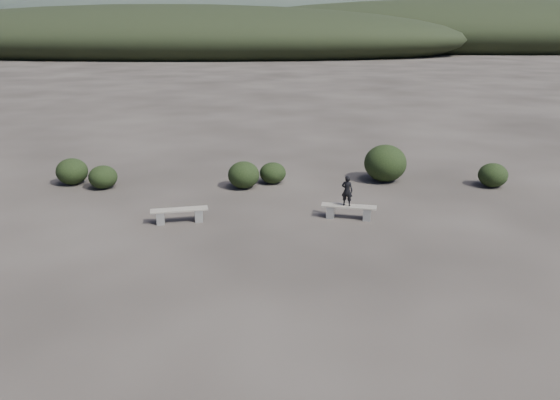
{
  "coord_description": "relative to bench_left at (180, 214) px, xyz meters",
  "views": [
    {
      "loc": [
        1.27,
        -11.84,
        6.22
      ],
      "look_at": [
        0.57,
        3.5,
        1.1
      ],
      "focal_mm": 35.0,
      "sensor_mm": 36.0,
      "label": 1
    }
  ],
  "objects": [
    {
      "name": "ground",
      "position": [
        2.69,
        -4.39,
        -0.28
      ],
      "size": [
        1200.0,
        1200.0,
        0.0
      ],
      "primitive_type": "plane",
      "color": "#2A2521",
      "rests_on": "ground"
    },
    {
      "name": "shrub_a",
      "position": [
        -3.75,
        3.56,
        0.17
      ],
      "size": [
        1.08,
        1.08,
        0.89
      ],
      "primitive_type": "ellipsoid",
      "color": "black",
      "rests_on": "ground"
    },
    {
      "name": "bench_left",
      "position": [
        0.0,
        0.0,
        0.0
      ],
      "size": [
        1.85,
        0.82,
        0.45
      ],
      "rotation": [
        0.0,
        0.0,
        0.25
      ],
      "color": "slate",
      "rests_on": "ground"
    },
    {
      "name": "bench_right",
      "position": [
        5.44,
        0.6,
        -0.0
      ],
      "size": [
        1.82,
        0.64,
        0.45
      ],
      "rotation": [
        0.0,
        0.0,
        -0.15
      ],
      "color": "slate",
      "rests_on": "ground"
    },
    {
      "name": "shrub_f",
      "position": [
        -5.16,
        4.05,
        0.24
      ],
      "size": [
        1.22,
        1.22,
        1.03
      ],
      "primitive_type": "ellipsoid",
      "color": "black",
      "rests_on": "ground"
    },
    {
      "name": "shrub_c",
      "position": [
        2.73,
        4.54,
        0.14
      ],
      "size": [
        1.04,
        1.04,
        0.83
      ],
      "primitive_type": "ellipsoid",
      "color": "black",
      "rests_on": "ground"
    },
    {
      "name": "shrub_d",
      "position": [
        7.2,
        5.05,
        0.46
      ],
      "size": [
        1.68,
        1.68,
        1.47
      ],
      "primitive_type": "ellipsoid",
      "color": "black",
      "rests_on": "ground"
    },
    {
      "name": "seated_person",
      "position": [
        5.36,
        0.61,
        0.67
      ],
      "size": [
        0.42,
        0.34,
        1.01
      ],
      "primitive_type": "imported",
      "rotation": [
        0.0,
        0.0,
        2.83
      ],
      "color": "black",
      "rests_on": "bench_right"
    },
    {
      "name": "mountain_ridges",
      "position": [
        -4.79,
        334.67,
        10.56
      ],
      "size": [
        500.0,
        400.0,
        56.0
      ],
      "color": "black",
      "rests_on": "ground"
    },
    {
      "name": "shrub_e",
      "position": [
        11.28,
        4.44,
        0.19
      ],
      "size": [
        1.12,
        1.12,
        0.93
      ],
      "primitive_type": "ellipsoid",
      "color": "black",
      "rests_on": "ground"
    },
    {
      "name": "shrub_b",
      "position": [
        1.65,
        3.85,
        0.24
      ],
      "size": [
        1.21,
        1.21,
        1.04
      ],
      "primitive_type": "ellipsoid",
      "color": "black",
      "rests_on": "ground"
    }
  ]
}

